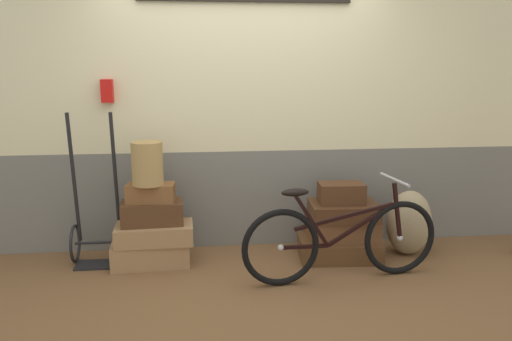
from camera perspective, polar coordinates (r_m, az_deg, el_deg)
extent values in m
cube|color=brown|center=(4.28, -0.43, -12.11)|extent=(9.13, 5.20, 0.06)
cube|color=slate|center=(4.92, -1.48, -2.90)|extent=(7.13, 0.20, 0.91)
cube|color=beige|center=(4.76, -1.57, 14.16)|extent=(7.13, 0.20, 1.98)
cube|color=red|center=(4.68, -16.30, 8.53)|extent=(0.10, 0.08, 0.20)
cube|color=#9E754C|center=(4.57, -11.68, -9.00)|extent=(0.68, 0.40, 0.20)
cube|color=#9E754C|center=(4.48, -11.28, -6.92)|extent=(0.66, 0.36, 0.16)
cube|color=#4C2D19|center=(4.46, -11.52, -4.63)|extent=(0.53, 0.33, 0.19)
cube|color=brown|center=(4.42, -11.69, -2.46)|extent=(0.41, 0.23, 0.16)
cube|color=brown|center=(4.69, 9.26, -8.56)|extent=(0.74, 0.51, 0.17)
cube|color=brown|center=(4.67, 9.59, -6.29)|extent=(0.60, 0.43, 0.19)
cube|color=#4C2D19|center=(4.60, 9.73, -4.43)|extent=(0.61, 0.45, 0.14)
cube|color=#4C2D19|center=(4.55, 9.50, -2.50)|extent=(0.41, 0.26, 0.18)
cylinder|color=#A8844C|center=(4.33, -12.06, 0.77)|extent=(0.26, 0.26, 0.36)
torus|color=black|center=(4.77, -19.57, -7.69)|extent=(0.03, 0.34, 0.34)
torus|color=black|center=(4.70, -14.68, -7.71)|extent=(0.03, 0.34, 0.34)
cylinder|color=black|center=(4.73, -17.14, -7.71)|extent=(0.41, 0.02, 0.02)
cylinder|color=black|center=(4.61, -19.69, -0.92)|extent=(0.03, 0.17, 1.15)
cylinder|color=black|center=(4.55, -15.43, -0.83)|extent=(0.03, 0.17, 1.15)
cube|color=black|center=(4.68, -17.27, -10.00)|extent=(0.37, 0.22, 0.02)
ellipsoid|color=#9E8966|center=(4.85, 16.72, -5.60)|extent=(0.41, 0.35, 0.59)
torus|color=black|center=(4.00, 2.78, -8.61)|extent=(0.62, 0.12, 0.62)
sphere|color=#B2B2B7|center=(4.00, 2.78, -8.61)|extent=(0.05, 0.05, 0.05)
torus|color=black|center=(4.37, 15.78, -7.26)|extent=(0.62, 0.12, 0.62)
sphere|color=#B2B2B7|center=(4.37, 15.78, -7.26)|extent=(0.05, 0.05, 0.05)
cube|color=black|center=(4.17, 11.60, -5.94)|extent=(0.56, 0.09, 0.33)
cube|color=black|center=(4.01, 6.23, -5.61)|extent=(0.30, 0.06, 0.45)
cube|color=black|center=(4.06, 5.43, -8.47)|extent=(0.39, 0.07, 0.04)
cube|color=black|center=(4.10, 9.88, -5.07)|extent=(0.83, 0.12, 0.18)
cube|color=black|center=(4.29, 15.49, -4.37)|extent=(0.11, 0.04, 0.47)
ellipsoid|color=black|center=(3.90, 4.38, -2.45)|extent=(0.23, 0.11, 0.06)
cylinder|color=#A5A5AD|center=(4.20, 15.22, -0.97)|extent=(0.08, 0.46, 0.02)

